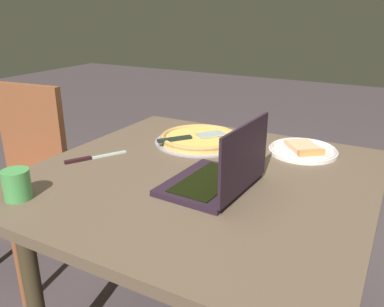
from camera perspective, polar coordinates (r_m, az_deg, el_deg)
dining_table at (r=1.36m, az=1.07°, el=-5.91°), size 1.11×1.10×0.71m
laptop at (r=1.20m, az=4.02°, el=-3.18°), size 0.25×0.32×0.22m
pizza_plate at (r=1.56m, az=15.76°, el=0.53°), size 0.26×0.26×0.04m
pizza_tray at (r=1.63m, az=1.15°, el=2.20°), size 0.37×0.37×0.04m
table_knife at (r=1.50m, az=-14.54°, el=-0.64°), size 0.13×0.21×0.01m
drink_cup at (r=1.25m, az=-24.00°, el=-4.08°), size 0.08×0.08×0.09m
chair_near at (r=2.00m, az=-23.46°, el=-2.39°), size 0.43×0.43×0.90m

